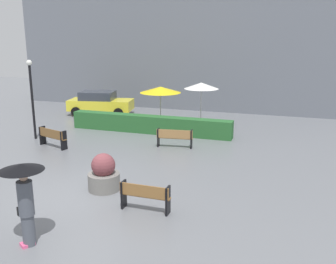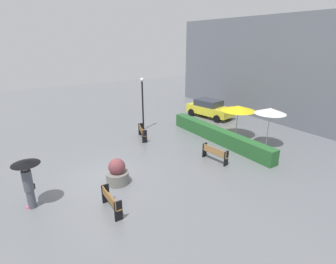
# 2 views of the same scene
# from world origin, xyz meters

# --- Properties ---
(ground_plane) EXTENTS (60.00, 60.00, 0.00)m
(ground_plane) POSITION_xyz_m (0.00, 0.00, 0.00)
(ground_plane) COLOR slate
(bench_near_right) EXTENTS (1.56, 0.34, 0.87)m
(bench_near_right) POSITION_xyz_m (2.64, -0.61, 0.52)
(bench_near_right) COLOR olive
(bench_near_right) RESTS_ON ground
(bench_far_left) EXTENTS (1.72, 0.82, 0.90)m
(bench_far_left) POSITION_xyz_m (-4.09, 4.32, 0.54)
(bench_far_left) COLOR brown
(bench_far_left) RESTS_ON ground
(bench_back_row) EXTENTS (1.73, 0.54, 0.88)m
(bench_back_row) POSITION_xyz_m (1.42, 6.13, 0.53)
(bench_back_row) COLOR #9E7242
(bench_back_row) RESTS_ON ground
(pedestrian_with_umbrella) EXTENTS (1.10, 1.10, 2.12)m
(pedestrian_with_umbrella) POSITION_xyz_m (0.54, -3.28, 1.44)
(pedestrian_with_umbrella) COLOR #4C515B
(pedestrian_with_umbrella) RESTS_ON ground
(planter_pot) EXTENTS (1.09, 1.09, 1.29)m
(planter_pot) POSITION_xyz_m (0.68, 0.48, 0.55)
(planter_pot) COLOR slate
(planter_pot) RESTS_ON ground
(lamp_post) EXTENTS (0.28, 0.28, 4.01)m
(lamp_post) POSITION_xyz_m (-5.86, 5.36, 2.45)
(lamp_post) COLOR black
(lamp_post) RESTS_ON ground
(patio_umbrella_yellow) EXTENTS (2.38, 2.38, 2.31)m
(patio_umbrella_yellow) POSITION_xyz_m (-0.74, 10.18, 2.13)
(patio_umbrella_yellow) COLOR silver
(patio_umbrella_yellow) RESTS_ON ground
(patio_umbrella_white) EXTENTS (1.96, 1.96, 2.60)m
(patio_umbrella_white) POSITION_xyz_m (1.60, 10.51, 2.42)
(patio_umbrella_white) COLOR silver
(patio_umbrella_white) RESTS_ON ground
(hedge_strip) EXTENTS (9.05, 0.70, 0.95)m
(hedge_strip) POSITION_xyz_m (-0.73, 8.40, 0.47)
(hedge_strip) COLOR #28602D
(hedge_strip) RESTS_ON ground
(building_facade) EXTENTS (28.00, 1.20, 8.53)m
(building_facade) POSITION_xyz_m (0.00, 16.00, 4.27)
(building_facade) COLOR slate
(building_facade) RESTS_ON ground
(parked_car) EXTENTS (4.46, 2.61, 1.57)m
(parked_car) POSITION_xyz_m (-5.71, 12.01, 0.82)
(parked_car) COLOR yellow
(parked_car) RESTS_ON ground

